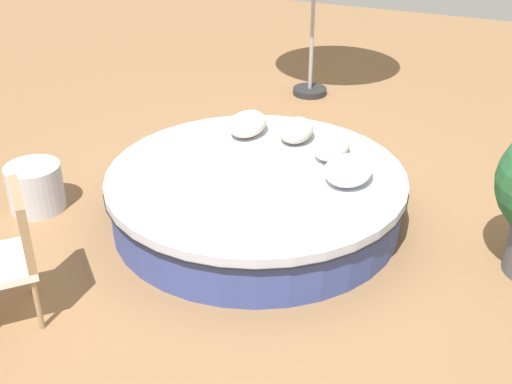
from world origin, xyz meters
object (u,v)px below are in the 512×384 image
(round_bed, at_px, (256,196))
(throw_pillow_3, at_px, (248,124))
(side_table, at_px, (35,187))
(throw_pillow_0, at_px, (348,170))
(throw_pillow_2, at_px, (296,130))
(throw_pillow_1, at_px, (332,146))
(patio_chair, at_px, (9,249))

(round_bed, relative_size, throw_pillow_3, 5.36)
(side_table, bearing_deg, throw_pillow_0, -74.52)
(throw_pillow_0, xyz_separation_m, throw_pillow_2, (0.59, 0.67, 0.00))
(side_table, bearing_deg, throw_pillow_2, -56.42)
(throw_pillow_1, bearing_deg, round_bed, 137.53)
(round_bed, xyz_separation_m, throw_pillow_3, (0.72, 0.39, 0.34))
(throw_pillow_1, xyz_separation_m, patio_chair, (-2.39, 1.56, -0.02))
(patio_chair, bearing_deg, round_bed, -75.86)
(throw_pillow_2, height_order, throw_pillow_3, throw_pillow_3)
(throw_pillow_0, xyz_separation_m, throw_pillow_3, (0.55, 1.15, 0.01))
(throw_pillow_0, bearing_deg, throw_pillow_2, 48.49)
(throw_pillow_1, relative_size, side_table, 0.96)
(throw_pillow_0, bearing_deg, side_table, 105.48)
(patio_chair, bearing_deg, side_table, -11.35)
(round_bed, bearing_deg, throw_pillow_1, -42.47)
(round_bed, distance_m, throw_pillow_0, 0.85)
(throw_pillow_1, xyz_separation_m, throw_pillow_2, (0.21, 0.41, 0.00))
(throw_pillow_2, bearing_deg, patio_chair, 156.02)
(patio_chair, xyz_separation_m, side_table, (1.26, 0.86, -0.34))
(throw_pillow_1, bearing_deg, throw_pillow_0, -145.66)
(side_table, bearing_deg, throw_pillow_3, -49.85)
(throw_pillow_2, xyz_separation_m, throw_pillow_3, (-0.04, 0.48, 0.00))
(patio_chair, bearing_deg, throw_pillow_0, -88.25)
(throw_pillow_1, relative_size, throw_pillow_2, 1.12)
(round_bed, bearing_deg, throw_pillow_0, -77.92)
(round_bed, xyz_separation_m, patio_chair, (-1.84, 1.06, 0.32))
(round_bed, relative_size, throw_pillow_0, 5.09)
(throw_pillow_0, distance_m, side_table, 2.81)
(throw_pillow_2, bearing_deg, side_table, 123.58)
(throw_pillow_3, distance_m, patio_chair, 2.64)
(throw_pillow_0, xyz_separation_m, side_table, (-0.75, 2.69, -0.36))
(throw_pillow_3, height_order, side_table, throw_pillow_3)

